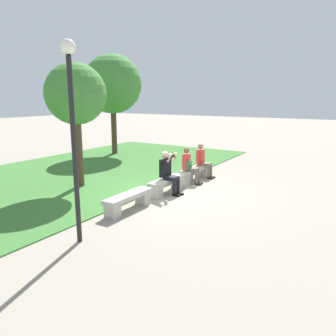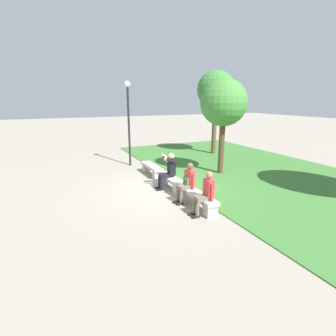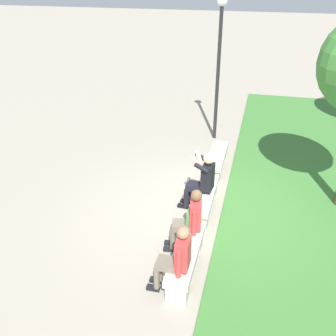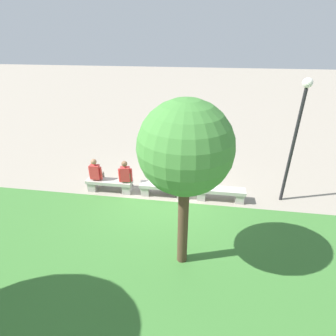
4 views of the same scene
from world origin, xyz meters
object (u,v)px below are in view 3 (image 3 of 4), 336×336
(bench_near, at_px, (204,199))
(person_companion, at_px, (176,257))
(bench_main, at_px, (217,159))
(person_photographer, at_px, (202,178))
(lamp_post, at_px, (219,50))
(person_distant, at_px, (190,219))
(backpack, at_px, (193,220))
(bench_mid, at_px, (186,258))

(bench_near, xyz_separation_m, person_companion, (2.40, -0.07, 0.38))
(bench_main, distance_m, person_photographer, 1.94)
(person_photographer, bearing_deg, bench_near, 51.75)
(lamp_post, bearing_deg, person_companion, 2.48)
(bench_main, height_order, person_distant, person_distant)
(person_distant, distance_m, backpack, 0.08)
(bench_main, distance_m, lamp_post, 3.11)
(person_companion, xyz_separation_m, lamp_post, (-6.40, -0.28, 1.92))
(person_distant, relative_size, lamp_post, 0.32)
(bench_main, bearing_deg, person_companion, -0.88)
(person_companion, relative_size, lamp_post, 0.32)
(bench_main, xyz_separation_m, bench_mid, (3.89, 0.00, 0.00))
(bench_main, xyz_separation_m, person_distant, (3.28, -0.07, 0.38))
(bench_main, height_order, bench_mid, same)
(bench_near, distance_m, bench_mid, 1.94)
(bench_near, height_order, person_distant, person_distant)
(person_companion, bearing_deg, person_distant, 179.94)
(bench_mid, relative_size, person_photographer, 1.24)
(bench_main, bearing_deg, person_distant, -1.14)
(person_photographer, height_order, lamp_post, lamp_post)
(bench_main, relative_size, person_photographer, 1.24)
(person_companion, xyz_separation_m, backpack, (-1.11, 0.05, -0.05))
(bench_mid, distance_m, backpack, 0.73)
(person_companion, bearing_deg, lamp_post, -177.52)
(bench_near, xyz_separation_m, person_photographer, (-0.06, -0.08, 0.45))
(bench_near, xyz_separation_m, lamp_post, (-4.00, -0.34, 2.31))
(bench_mid, height_order, backpack, backpack)
(bench_near, distance_m, backpack, 1.33)
(bench_mid, relative_size, person_companion, 1.30)
(person_distant, bearing_deg, lamp_post, -177.01)
(bench_mid, distance_m, person_photographer, 2.05)
(bench_main, relative_size, lamp_post, 0.41)
(bench_mid, bearing_deg, person_photographer, -177.79)
(bench_mid, bearing_deg, person_distant, -173.87)
(lamp_post, bearing_deg, person_photographer, 3.87)
(bench_main, xyz_separation_m, person_photographer, (1.88, -0.08, 0.45))
(bench_mid, relative_size, lamp_post, 0.41)
(bench_near, height_order, backpack, backpack)
(person_photographer, height_order, person_distant, person_photographer)
(bench_mid, height_order, lamp_post, lamp_post)
(bench_main, relative_size, bench_near, 1.00)
(bench_mid, bearing_deg, lamp_post, -176.69)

